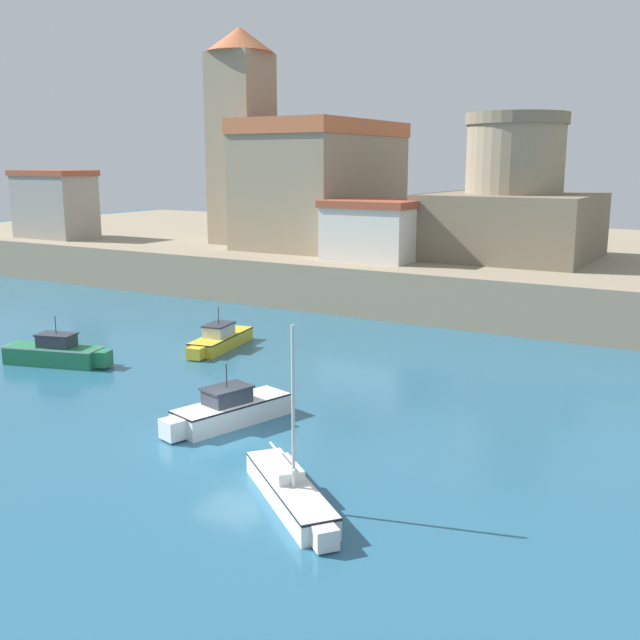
{
  "coord_description": "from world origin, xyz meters",
  "views": [
    {
      "loc": [
        15.68,
        -20.28,
        9.95
      ],
      "look_at": [
        -3.54,
        12.04,
        2.0
      ],
      "focal_mm": 42.0,
      "sensor_mm": 36.0,
      "label": 1
    }
  ],
  "objects_px": {
    "motorboat_green_4": "(56,353)",
    "harbor_shed_near_wharf": "(376,229)",
    "fortress": "(513,208)",
    "motorboat_yellow_0": "(220,339)",
    "motorboat_white_1": "(229,410)",
    "church": "(305,172)",
    "harbor_shed_mid_row": "(55,204)",
    "sailboat_white_3": "(290,490)"
  },
  "relations": [
    {
      "from": "motorboat_green_4",
      "to": "motorboat_yellow_0",
      "type": "bearing_deg",
      "value": 53.96
    },
    {
      "from": "motorboat_white_1",
      "to": "church",
      "type": "height_order",
      "value": "church"
    },
    {
      "from": "motorboat_yellow_0",
      "to": "motorboat_green_4",
      "type": "distance_m",
      "value": 8.44
    },
    {
      "from": "motorboat_white_1",
      "to": "harbor_shed_near_wharf",
      "type": "bearing_deg",
      "value": 104.29
    },
    {
      "from": "church",
      "to": "fortress",
      "type": "height_order",
      "value": "church"
    },
    {
      "from": "fortress",
      "to": "harbor_shed_mid_row",
      "type": "height_order",
      "value": "fortress"
    },
    {
      "from": "motorboat_white_1",
      "to": "sailboat_white_3",
      "type": "distance_m",
      "value": 7.46
    },
    {
      "from": "motorboat_green_4",
      "to": "church",
      "type": "xyz_separation_m",
      "value": [
        -3.17,
        28.77,
        8.53
      ]
    },
    {
      "from": "motorboat_white_1",
      "to": "harbor_shed_near_wharf",
      "type": "relative_size",
      "value": 0.86
    },
    {
      "from": "harbor_shed_mid_row",
      "to": "harbor_shed_near_wharf",
      "type": "bearing_deg",
      "value": 1.88
    },
    {
      "from": "church",
      "to": "harbor_shed_mid_row",
      "type": "xyz_separation_m",
      "value": [
        -22.61,
        -6.62,
        -2.9
      ]
    },
    {
      "from": "fortress",
      "to": "harbor_shed_near_wharf",
      "type": "xyz_separation_m",
      "value": [
        -8.0,
        -5.63,
        -1.42
      ]
    },
    {
      "from": "motorboat_green_4",
      "to": "fortress",
      "type": "relative_size",
      "value": 0.5
    },
    {
      "from": "sailboat_white_3",
      "to": "motorboat_green_4",
      "type": "distance_m",
      "value": 19.95
    },
    {
      "from": "motorboat_white_1",
      "to": "church",
      "type": "xyz_separation_m",
      "value": [
        -15.94,
        31.3,
        8.57
      ]
    },
    {
      "from": "sailboat_white_3",
      "to": "fortress",
      "type": "relative_size",
      "value": 0.49
    },
    {
      "from": "sailboat_white_3",
      "to": "motorboat_yellow_0",
      "type": "bearing_deg",
      "value": 134.27
    },
    {
      "from": "church",
      "to": "harbor_shed_mid_row",
      "type": "relative_size",
      "value": 2.36
    },
    {
      "from": "motorboat_green_4",
      "to": "church",
      "type": "distance_m",
      "value": 30.17
    },
    {
      "from": "fortress",
      "to": "harbor_shed_near_wharf",
      "type": "height_order",
      "value": "fortress"
    },
    {
      "from": "motorboat_yellow_0",
      "to": "sailboat_white_3",
      "type": "distance_m",
      "value": 19.55
    },
    {
      "from": "motorboat_white_1",
      "to": "harbor_shed_mid_row",
      "type": "relative_size",
      "value": 0.75
    },
    {
      "from": "motorboat_white_1",
      "to": "fortress",
      "type": "distance_m",
      "value": 31.99
    },
    {
      "from": "fortress",
      "to": "motorboat_yellow_0",
      "type": "bearing_deg",
      "value": -112.83
    },
    {
      "from": "harbor_shed_mid_row",
      "to": "fortress",
      "type": "bearing_deg",
      "value": 9.49
    },
    {
      "from": "motorboat_yellow_0",
      "to": "fortress",
      "type": "height_order",
      "value": "fortress"
    },
    {
      "from": "motorboat_white_1",
      "to": "motorboat_green_4",
      "type": "xyz_separation_m",
      "value": [
        -12.78,
        2.53,
        0.04
      ]
    },
    {
      "from": "motorboat_yellow_0",
      "to": "motorboat_white_1",
      "type": "xyz_separation_m",
      "value": [
        7.81,
        -9.36,
        0.06
      ]
    },
    {
      "from": "motorboat_yellow_0",
      "to": "fortress",
      "type": "bearing_deg",
      "value": 67.17
    },
    {
      "from": "motorboat_green_4",
      "to": "harbor_shed_mid_row",
      "type": "distance_m",
      "value": 34.44
    },
    {
      "from": "church",
      "to": "fortress",
      "type": "distance_m",
      "value": 17.56
    },
    {
      "from": "motorboat_white_1",
      "to": "harbor_shed_near_wharf",
      "type": "distance_m",
      "value": 26.96
    },
    {
      "from": "motorboat_green_4",
      "to": "harbor_shed_near_wharf",
      "type": "relative_size",
      "value": 0.87
    },
    {
      "from": "church",
      "to": "motorboat_white_1",
      "type": "bearing_deg",
      "value": -63.0
    },
    {
      "from": "motorboat_white_1",
      "to": "motorboat_green_4",
      "type": "height_order",
      "value": "motorboat_green_4"
    },
    {
      "from": "motorboat_yellow_0",
      "to": "fortress",
      "type": "distance_m",
      "value": 24.67
    },
    {
      "from": "motorboat_white_1",
      "to": "fortress",
      "type": "height_order",
      "value": "fortress"
    },
    {
      "from": "sailboat_white_3",
      "to": "fortress",
      "type": "height_order",
      "value": "fortress"
    },
    {
      "from": "motorboat_yellow_0",
      "to": "harbor_shed_mid_row",
      "type": "bearing_deg",
      "value": 153.52
    },
    {
      "from": "harbor_shed_near_wharf",
      "to": "sailboat_white_3",
      "type": "bearing_deg",
      "value": -67.81
    },
    {
      "from": "motorboat_green_4",
      "to": "harbor_shed_near_wharf",
      "type": "distance_m",
      "value": 24.47
    },
    {
      "from": "sailboat_white_3",
      "to": "harbor_shed_near_wharf",
      "type": "bearing_deg",
      "value": 112.19
    }
  ]
}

